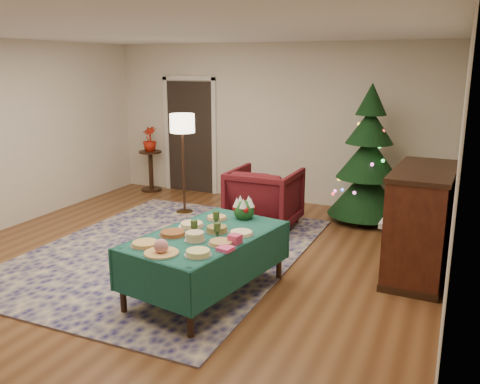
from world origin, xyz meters
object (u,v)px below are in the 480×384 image
at_px(buffet_table, 206,246).
at_px(potted_plant, 150,144).
at_px(gift_box, 235,239).
at_px(christmas_tree, 368,161).
at_px(armchair, 264,195).
at_px(floor_lamp, 182,129).
at_px(piano, 420,223).
at_px(side_table, 151,171).

relative_size(buffet_table, potted_plant, 4.15).
height_order(gift_box, christmas_tree, christmas_tree).
relative_size(gift_box, armchair, 0.11).
distance_m(gift_box, armchair, 2.60).
distance_m(gift_box, floor_lamp, 3.45).
xyz_separation_m(armchair, piano, (2.23, -0.91, 0.12)).
relative_size(armchair, side_table, 1.28).
distance_m(buffet_table, potted_plant, 4.71).
distance_m(armchair, piano, 2.41).
relative_size(buffet_table, piano, 1.28).
height_order(gift_box, piano, piano).
relative_size(gift_box, christmas_tree, 0.05).
xyz_separation_m(buffet_table, piano, (1.96, 1.46, 0.07)).
bearing_deg(side_table, piano, -23.14).
bearing_deg(gift_box, piano, 45.35).
relative_size(floor_lamp, christmas_tree, 0.77).
height_order(floor_lamp, side_table, floor_lamp).
relative_size(floor_lamp, piano, 1.10).
height_order(buffet_table, gift_box, gift_box).
relative_size(floor_lamp, side_table, 2.10).
distance_m(buffet_table, piano, 2.45).
bearing_deg(christmas_tree, piano, -63.35).
bearing_deg(potted_plant, gift_box, -47.56).
bearing_deg(armchair, christmas_tree, -143.88).
distance_m(buffet_table, side_table, 4.70).
relative_size(armchair, christmas_tree, 0.47).
height_order(buffet_table, potted_plant, potted_plant).
height_order(side_table, piano, piano).
distance_m(gift_box, side_table, 5.07).
xyz_separation_m(floor_lamp, potted_plant, (-1.32, 1.06, -0.47)).
bearing_deg(buffet_table, gift_box, -19.18).
bearing_deg(floor_lamp, armchair, -6.37).
bearing_deg(christmas_tree, potted_plant, 175.75).
height_order(armchair, side_table, armchair).
bearing_deg(floor_lamp, potted_plant, 141.20).
distance_m(side_table, potted_plant, 0.52).
xyz_separation_m(buffet_table, floor_lamp, (-1.70, 2.53, 0.82)).
bearing_deg(side_table, buffet_table, -49.91).
height_order(gift_box, potted_plant, potted_plant).
bearing_deg(buffet_table, potted_plant, 130.09).
bearing_deg(armchair, potted_plant, -22.94).
relative_size(armchair, piano, 0.67).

